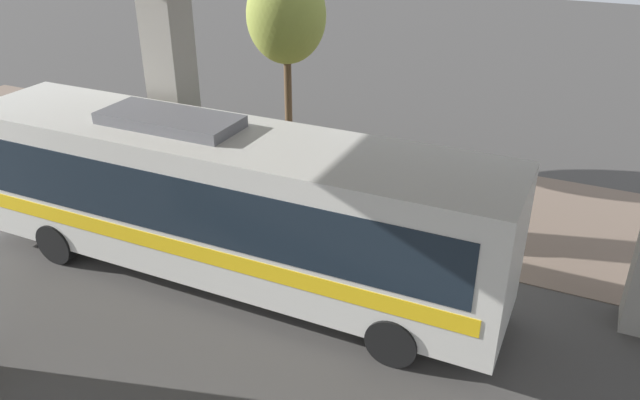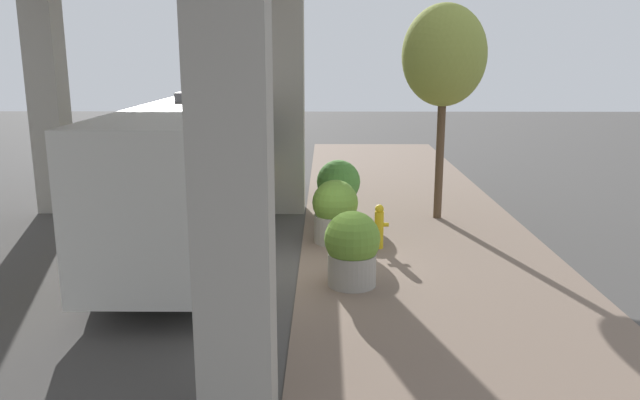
% 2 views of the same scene
% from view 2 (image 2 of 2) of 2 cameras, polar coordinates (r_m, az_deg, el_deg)
% --- Properties ---
extents(ground_plane, '(80.00, 80.00, 0.00)m').
position_cam_2_polar(ground_plane, '(13.50, -1.99, -6.69)').
color(ground_plane, '#474442').
rests_on(ground_plane, ground).
extents(sidewalk_strip, '(6.00, 40.00, 0.02)m').
position_cam_2_polar(sidewalk_strip, '(13.70, 10.72, -6.58)').
color(sidewalk_strip, '#7A6656').
rests_on(sidewalk_strip, ground).
extents(bus, '(2.65, 12.18, 3.67)m').
position_cam_2_polar(bus, '(16.15, -10.47, 3.68)').
color(bus, silver).
rests_on(bus, ground).
extents(fire_hydrant, '(0.46, 0.22, 1.10)m').
position_cam_2_polar(fire_hydrant, '(15.06, 5.42, -2.43)').
color(fire_hydrant, gold).
rests_on(fire_hydrant, ground).
extents(planter_front, '(1.13, 1.13, 1.56)m').
position_cam_2_polar(planter_front, '(12.55, 2.95, -4.46)').
color(planter_front, '#9E998E').
rests_on(planter_front, ground).
extents(planter_middle, '(1.25, 1.25, 1.68)m').
position_cam_2_polar(planter_middle, '(17.85, 1.69, 1.12)').
color(planter_middle, '#9E998E').
rests_on(planter_middle, ground).
extents(planter_back, '(1.14, 1.14, 1.59)m').
position_cam_2_polar(planter_back, '(15.43, 1.38, -1.08)').
color(planter_back, '#9E998E').
rests_on(planter_back, ground).
extents(street_tree_near, '(2.30, 2.30, 5.96)m').
position_cam_2_polar(street_tree_near, '(17.68, 11.28, 12.74)').
color(street_tree_near, brown).
rests_on(street_tree_near, ground).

